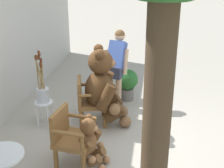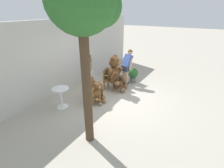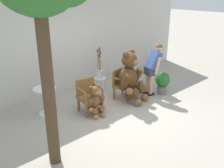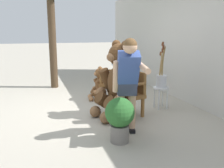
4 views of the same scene
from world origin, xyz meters
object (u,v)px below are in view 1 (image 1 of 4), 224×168
object	(u,v)px
teddy_bear_large	(103,87)
brush_bucket	(42,91)
teddy_bear_small	(90,142)
white_stool	(44,107)
wooden_chair_left	(71,136)
wooden_chair_right	(89,100)
person_visitor	(116,62)
potted_plant	(128,82)

from	to	relation	value
teddy_bear_large	brush_bucket	bearing A→B (deg)	102.34
teddy_bear_small	white_stool	world-z (taller)	teddy_bear_small
wooden_chair_left	wooden_chair_right	xyz separation A→B (m)	(1.24, -0.00, 0.00)
brush_bucket	teddy_bear_small	bearing A→B (deg)	-134.48
wooden_chair_left	person_visitor	xyz separation A→B (m)	(2.11, -0.38, 0.45)
potted_plant	person_visitor	bearing A→B (deg)	137.64
person_visitor	potted_plant	size ratio (longest dim) A/B	2.25
teddy_bear_large	person_visitor	world-z (taller)	person_visitor
wooden_chair_right	teddy_bear_small	size ratio (longest dim) A/B	1.08
brush_bucket	teddy_bear_large	bearing A→B (deg)	-77.66
white_stool	potted_plant	distance (m)	1.90
person_visitor	potted_plant	world-z (taller)	person_visitor
wooden_chair_left	person_visitor	world-z (taller)	person_visitor
wooden_chair_left	wooden_chair_right	world-z (taller)	same
person_visitor	white_stool	xyz separation A→B (m)	(-1.07, 1.17, -0.56)
brush_bucket	potted_plant	world-z (taller)	brush_bucket
teddy_bear_small	person_visitor	distance (m)	2.19
white_stool	brush_bucket	xyz separation A→B (m)	(-0.00, 0.00, 0.31)
teddy_bear_small	wooden_chair_right	bearing A→B (deg)	12.69
person_visitor	brush_bucket	world-z (taller)	person_visitor
wooden_chair_right	potted_plant	world-z (taller)	wooden_chair_right
person_visitor	brush_bucket	distance (m)	1.61
teddy_bear_small	brush_bucket	size ratio (longest dim) A/B	0.84
person_visitor	brush_bucket	xyz separation A→B (m)	(-1.07, 1.18, -0.25)
teddy_bear_large	teddy_bear_small	size ratio (longest dim) A/B	1.83
wooden_chair_right	white_stool	size ratio (longest dim) A/B	1.87
teddy_bear_small	wooden_chair_left	bearing A→B (deg)	87.00
wooden_chair_left	teddy_bear_small	distance (m)	0.29
teddy_bear_large	white_stool	xyz separation A→B (m)	(-0.23, 1.05, -0.36)
wooden_chair_left	person_visitor	size ratio (longest dim) A/B	0.56
white_stool	potted_plant	size ratio (longest dim) A/B	0.68
teddy_bear_small	potted_plant	size ratio (longest dim) A/B	1.17
teddy_bear_large	wooden_chair_right	bearing A→B (deg)	97.03
wooden_chair_left	teddy_bear_large	size ratio (longest dim) A/B	0.59
wooden_chair_left	white_stool	world-z (taller)	wooden_chair_left
teddy_bear_large	potted_plant	distance (m)	1.16
wooden_chair_left	teddy_bear_large	world-z (taller)	teddy_bear_large
teddy_bear_small	potted_plant	xyz separation A→B (m)	(2.36, -0.31, 0.01)
wooden_chair_right	brush_bucket	bearing A→B (deg)	104.02
teddy_bear_large	potted_plant	size ratio (longest dim) A/B	2.15
white_stool	potted_plant	world-z (taller)	potted_plant
wooden_chair_left	teddy_bear_large	bearing A→B (deg)	-11.44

